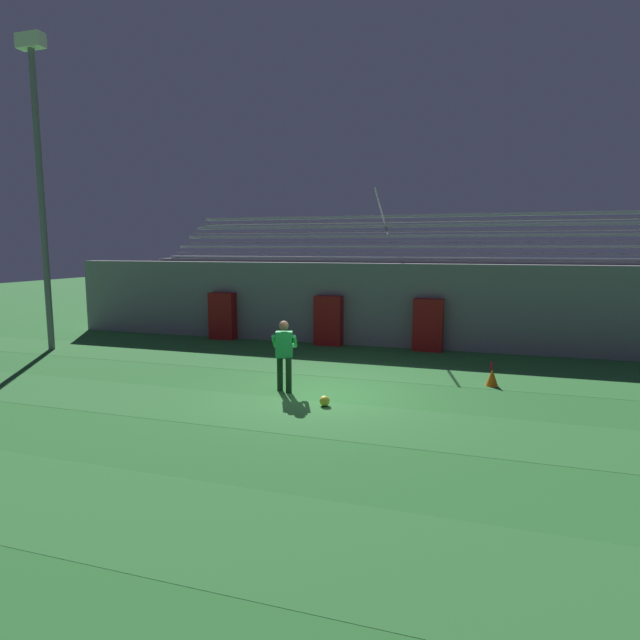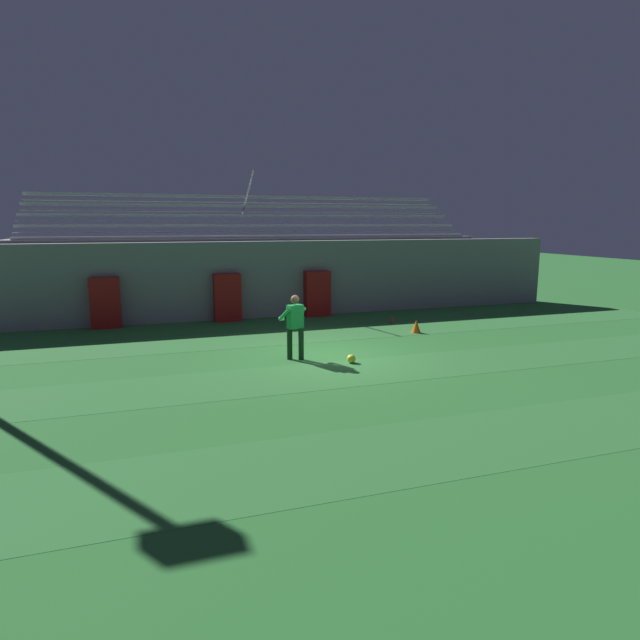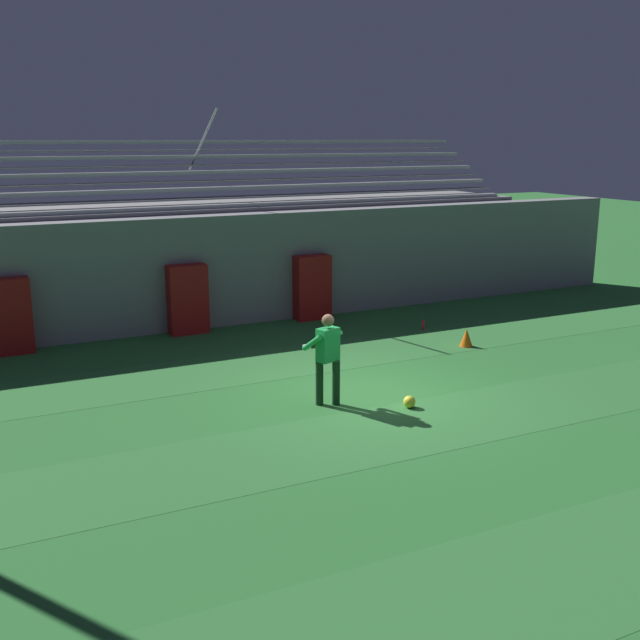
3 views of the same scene
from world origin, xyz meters
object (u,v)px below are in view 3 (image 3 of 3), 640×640
Objects in this scene: traffic_cone at (466,338)px; water_bottle at (423,325)px; padding_pillar_far_left at (9,316)px; soccer_ball at (409,402)px; padding_pillar_gate_left at (188,299)px; padding_pillar_gate_right at (312,287)px; goalkeeper at (327,353)px.

water_bottle is (-0.02, 1.72, -0.09)m from traffic_cone.
soccer_ball is (6.04, -6.81, -0.74)m from padding_pillar_far_left.
soccer_ball is 0.92× the size of water_bottle.
padding_pillar_far_left is at bearing 180.00° from padding_pillar_gate_left.
padding_pillar_far_left is at bearing 131.60° from soccer_ball.
padding_pillar_gate_right is 1.00× the size of padding_pillar_far_left.
padding_pillar_far_left reaches higher than soccer_ball.
soccer_ball is at bearing -101.29° from padding_pillar_gate_right.
goalkeeper is (0.77, -6.00, 0.11)m from padding_pillar_gate_left.
padding_pillar_gate_left is 6.05m from goalkeeper.
goalkeeper reaches higher than water_bottle.
soccer_ball is at bearing -140.06° from traffic_cone.
traffic_cone is (9.41, -3.99, -0.64)m from padding_pillar_far_left.
goalkeeper is 6.96× the size of water_bottle.
soccer_ball is 4.40m from traffic_cone.
soccer_ball is at bearing -126.38° from water_bottle.
padding_pillar_gate_left and padding_pillar_gate_right have the same top height.
water_bottle is at bearing 53.62° from soccer_ball.
water_bottle is at bearing 90.82° from traffic_cone.
goalkeeper is (-2.59, -6.00, 0.11)m from padding_pillar_gate_right.
padding_pillar_gate_left reaches higher than soccer_ball.
padding_pillar_gate_left is 6.72m from traffic_cone.
traffic_cone is at bearing 23.67° from goalkeeper.
padding_pillar_gate_left is 3.36m from padding_pillar_gate_right.
padding_pillar_gate_left is 7.14m from soccer_ball.
padding_pillar_gate_left is 1.00× the size of padding_pillar_gate_right.
padding_pillar_gate_left reaches higher than water_bottle.
padding_pillar_gate_left is at bearing 157.02° from water_bottle.
goalkeeper is 5.97m from water_bottle.
traffic_cone is at bearing -63.23° from padding_pillar_gate_right.
traffic_cone is at bearing -22.95° from padding_pillar_far_left.
goalkeeper reaches higher than traffic_cone.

